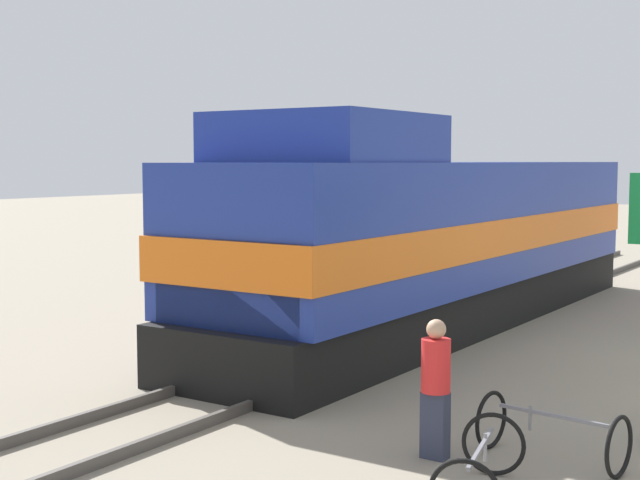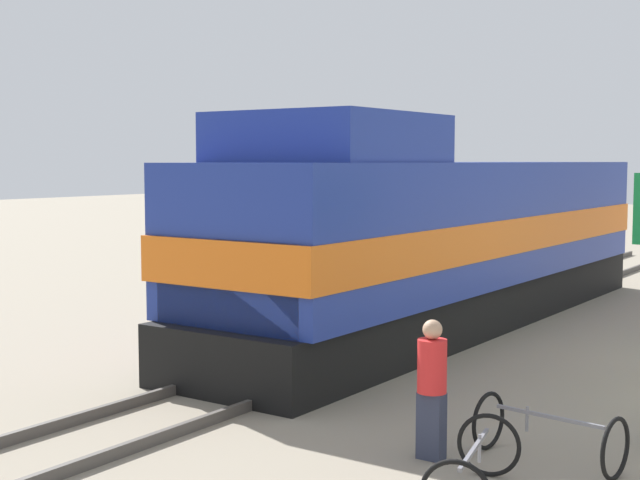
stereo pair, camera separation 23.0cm
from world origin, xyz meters
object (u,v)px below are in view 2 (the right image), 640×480
Objects in this scene: person_bystander at (432,384)px; bicycle_spare at (474,467)px; locomotive at (442,239)px; bicycle at (548,433)px.

person_bystander is 1.44m from bicycle_spare.
locomotive is 9.74m from bicycle_spare.
person_bystander is at bearing -63.70° from locomotive.
locomotive is at bearing -137.93° from bicycle.
person_bystander is 0.97× the size of bicycle.
bicycle_spare is at bearing -61.00° from locomotive.
locomotive is 8.57m from bicycle.
locomotive is 8.97× the size of bicycle.
person_bystander is (3.70, -7.49, -0.96)m from locomotive.
person_bystander is at bearing -56.12° from bicycle.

